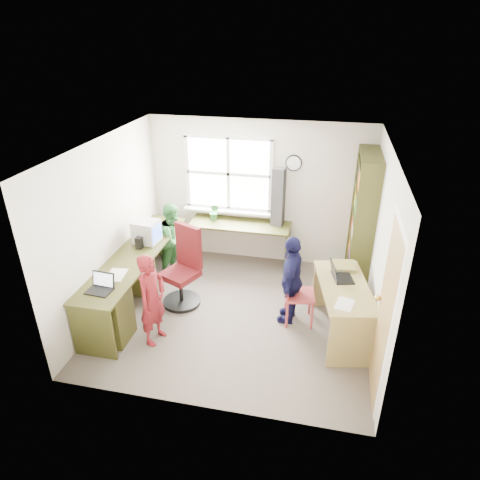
{
  "coord_description": "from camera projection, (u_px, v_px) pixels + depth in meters",
  "views": [
    {
      "loc": [
        1.09,
        -4.84,
        3.67
      ],
      "look_at": [
        0.0,
        0.25,
        1.05
      ],
      "focal_mm": 32.0,
      "sensor_mm": 36.0,
      "label": 1
    }
  ],
  "objects": [
    {
      "name": "crt_monitor",
      "position": [
        147.0,
        232.0,
        6.35
      ],
      "size": [
        0.39,
        0.35,
        0.35
      ],
      "rotation": [
        0.0,
        0.0,
        -0.11
      ],
      "color": "#BBBBC0",
      "rests_on": "l_desk"
    },
    {
      "name": "speaker_b",
      "position": [
        157.0,
        228.0,
        6.69
      ],
      "size": [
        0.1,
        0.1,
        0.17
      ],
      "rotation": [
        0.0,
        0.0,
        0.24
      ],
      "color": "black",
      "rests_on": "l_desk"
    },
    {
      "name": "potted_plant",
      "position": [
        214.0,
        212.0,
        7.08
      ],
      "size": [
        0.19,
        0.17,
        0.3
      ],
      "primitive_type": "imported",
      "rotation": [
        0.0,
        0.0,
        -0.28
      ],
      "color": "#327E40",
      "rests_on": "l_desk"
    },
    {
      "name": "laptop_right",
      "position": [
        339.0,
        275.0,
        5.5
      ],
      "size": [
        0.34,
        0.38,
        0.23
      ],
      "rotation": [
        0.0,
        0.0,
        1.82
      ],
      "color": "black",
      "rests_on": "right_desk"
    },
    {
      "name": "room",
      "position": [
        238.0,
        234.0,
        5.62
      ],
      "size": [
        3.64,
        3.44,
        2.44
      ],
      "color": "#4D453D",
      "rests_on": "ground"
    },
    {
      "name": "game_box",
      "position": [
        345.0,
        266.0,
        5.74
      ],
      "size": [
        0.32,
        0.32,
        0.06
      ],
      "rotation": [
        0.0,
        0.0,
        0.13
      ],
      "color": "red",
      "rests_on": "right_desk"
    },
    {
      "name": "person_red",
      "position": [
        152.0,
        300.0,
        5.31
      ],
      "size": [
        0.39,
        0.51,
        1.24
      ],
      "primitive_type": "imported",
      "rotation": [
        0.0,
        0.0,
        1.34
      ],
      "color": "maroon",
      "rests_on": "ground"
    },
    {
      "name": "paper_b",
      "position": [
        345.0,
        304.0,
        5.01
      ],
      "size": [
        0.25,
        0.32,
        0.0
      ],
      "rotation": [
        0.0,
        0.0,
        -0.24
      ],
      "color": "silver",
      "rests_on": "right_desk"
    },
    {
      "name": "cd_tower",
      "position": [
        278.0,
        197.0,
        6.79
      ],
      "size": [
        0.22,
        0.2,
        0.95
      ],
      "rotation": [
        0.0,
        0.0,
        -0.18
      ],
      "color": "black",
      "rests_on": "l_desk"
    },
    {
      "name": "speaker_a",
      "position": [
        139.0,
        243.0,
        6.21
      ],
      "size": [
        0.09,
        0.09,
        0.17
      ],
      "rotation": [
        0.0,
        0.0,
        -0.06
      ],
      "color": "black",
      "rests_on": "l_desk"
    },
    {
      "name": "laptop_left",
      "position": [
        101.0,
        286.0,
        5.26
      ],
      "size": [
        0.32,
        0.27,
        0.21
      ],
      "rotation": [
        0.0,
        0.0,
        -0.08
      ],
      "color": "black",
      "rests_on": "l_desk"
    },
    {
      "name": "person_navy",
      "position": [
        291.0,
        279.0,
        5.7
      ],
      "size": [
        0.37,
        0.77,
        1.27
      ],
      "primitive_type": "imported",
      "rotation": [
        0.0,
        0.0,
        -1.65
      ],
      "color": "#13133B",
      "rests_on": "ground"
    },
    {
      "name": "person_green",
      "position": [
        174.0,
        239.0,
        6.83
      ],
      "size": [
        0.59,
        0.69,
        1.21
      ],
      "primitive_type": "imported",
      "rotation": [
        0.0,
        0.0,
        1.31
      ],
      "color": "#2D7233",
      "rests_on": "ground"
    },
    {
      "name": "paper_a",
      "position": [
        116.0,
        275.0,
        5.59
      ],
      "size": [
        0.26,
        0.35,
        0.0
      ],
      "rotation": [
        0.0,
        0.0,
        0.11
      ],
      "color": "silver",
      "rests_on": "l_desk"
    },
    {
      "name": "right_desk",
      "position": [
        343.0,
        299.0,
        5.45
      ],
      "size": [
        0.84,
        1.38,
        0.75
      ],
      "rotation": [
        0.0,
        0.0,
        0.2
      ],
      "color": "#9A894D",
      "rests_on": "ground"
    },
    {
      "name": "bookshelf",
      "position": [
        361.0,
        226.0,
        6.36
      ],
      "size": [
        0.3,
        1.02,
        2.1
      ],
      "color": "#3E3E19",
      "rests_on": "ground"
    },
    {
      "name": "wooden_chair",
      "position": [
        295.0,
        291.0,
        5.72
      ],
      "size": [
        0.44,
        0.44,
        0.9
      ],
      "rotation": [
        0.0,
        0.0,
        0.15
      ],
      "color": "#B83D3F",
      "rests_on": "ground"
    },
    {
      "name": "swivel_chair",
      "position": [
        184.0,
        271.0,
        6.15
      ],
      "size": [
        0.72,
        0.72,
        1.18
      ],
      "rotation": [
        0.0,
        0.0,
        -0.42
      ],
      "color": "black",
      "rests_on": "ground"
    },
    {
      "name": "l_desk",
      "position": [
        139.0,
        287.0,
        5.87
      ],
      "size": [
        2.38,
        2.95,
        0.75
      ],
      "color": "#3E3E19",
      "rests_on": "ground"
    }
  ]
}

